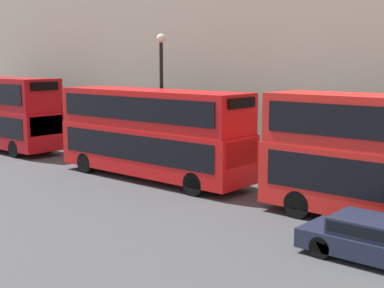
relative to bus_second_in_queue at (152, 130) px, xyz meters
The scene contains 4 objects.
bus_second_in_queue is the anchor object (origin of this frame).
car_hatchback 12.80m from the bus_second_in_queue, 105.54° to the right, with size 1.75×4.42×1.21m.
street_lamp 2.79m from the bus_second_in_queue, 30.93° to the left, with size 0.44×0.44×6.85m.
pedestrian 3.44m from the bus_second_in_queue, 37.35° to the left, with size 0.36×0.36×1.75m.
Camera 1 is at (-15.89, -0.30, 5.52)m, focal length 50.00 mm.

